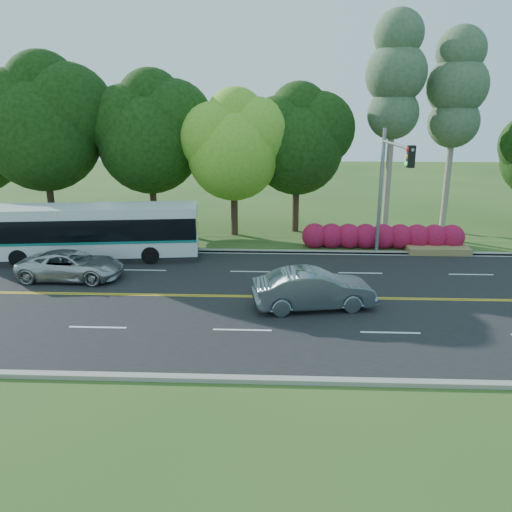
{
  "coord_description": "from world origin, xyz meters",
  "views": [
    {
      "loc": [
        0.74,
        -20.59,
        7.96
      ],
      "look_at": [
        -0.22,
        2.0,
        1.29
      ],
      "focal_mm": 35.0,
      "sensor_mm": 36.0,
      "label": 1
    }
  ],
  "objects_px": {
    "transit_bus": "(92,233)",
    "suv": "(71,265)",
    "sedan": "(314,289)",
    "traffic_signal": "(389,176)"
  },
  "relations": [
    {
      "from": "transit_bus",
      "to": "suv",
      "type": "xyz_separation_m",
      "value": [
        0.09,
        -3.32,
        -0.78
      ]
    },
    {
      "from": "traffic_signal",
      "to": "sedan",
      "type": "distance_m",
      "value": 8.7
    },
    {
      "from": "traffic_signal",
      "to": "suv",
      "type": "height_order",
      "value": "traffic_signal"
    },
    {
      "from": "transit_bus",
      "to": "sedan",
      "type": "height_order",
      "value": "transit_bus"
    },
    {
      "from": "transit_bus",
      "to": "suv",
      "type": "height_order",
      "value": "transit_bus"
    },
    {
      "from": "traffic_signal",
      "to": "suv",
      "type": "relative_size",
      "value": 1.42
    },
    {
      "from": "suv",
      "to": "sedan",
      "type": "bearing_deg",
      "value": -103.9
    },
    {
      "from": "traffic_signal",
      "to": "transit_bus",
      "type": "height_order",
      "value": "traffic_signal"
    },
    {
      "from": "traffic_signal",
      "to": "sedan",
      "type": "height_order",
      "value": "traffic_signal"
    },
    {
      "from": "transit_bus",
      "to": "sedan",
      "type": "xyz_separation_m",
      "value": [
        11.57,
        -6.53,
        -0.65
      ]
    }
  ]
}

